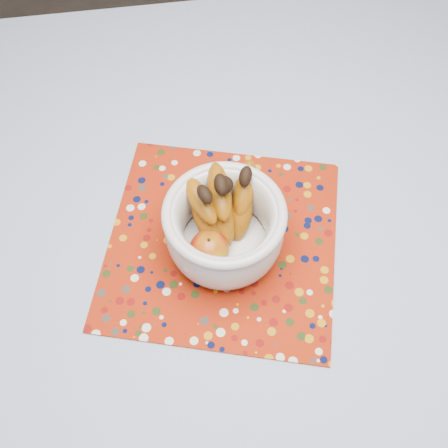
# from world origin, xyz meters

# --- Properties ---
(table) EXTENTS (1.20, 1.20, 0.75)m
(table) POSITION_xyz_m (0.00, 0.00, 0.67)
(table) COLOR brown
(table) RESTS_ON ground
(tablecloth) EXTENTS (1.32, 1.32, 0.01)m
(tablecloth) POSITION_xyz_m (0.00, 0.00, 0.76)
(tablecloth) COLOR slate
(tablecloth) RESTS_ON table
(placemat) EXTENTS (0.51, 0.51, 0.00)m
(placemat) POSITION_xyz_m (-0.04, -0.04, 0.76)
(placemat) COLOR maroon
(placemat) RESTS_ON tablecloth
(fruit_bowl) EXTENTS (0.21, 0.22, 0.17)m
(fruit_bowl) POSITION_xyz_m (-0.04, -0.04, 0.84)
(fruit_bowl) COLOR silver
(fruit_bowl) RESTS_ON placemat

